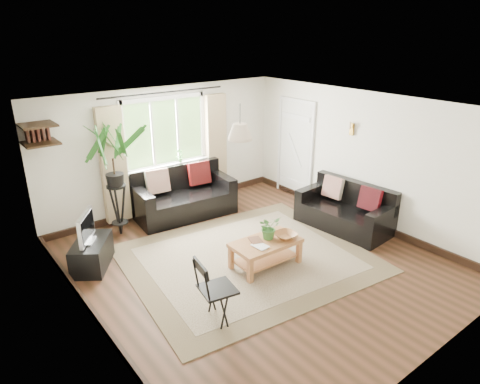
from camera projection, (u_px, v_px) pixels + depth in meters
floor at (256, 262)px, 6.64m from camera, size 5.50×5.50×0.00m
ceiling at (258, 108)px, 5.77m from camera, size 5.50×5.50×0.00m
wall_back at (165, 150)px, 8.23m from camera, size 5.00×0.02×2.40m
wall_front at (437, 270)px, 4.18m from camera, size 5.00×0.02×2.40m
wall_left at (86, 240)px, 4.78m from camera, size 0.02×5.50×2.40m
wall_right at (364, 159)px, 7.63m from camera, size 0.02×5.50×2.40m
rug at (247, 258)px, 6.73m from camera, size 3.93×3.48×0.02m
window at (165, 132)px, 8.07m from camera, size 2.50×0.16×2.16m
door at (295, 150)px, 8.94m from camera, size 0.06×0.96×2.06m
corner_shelf at (39, 134)px, 6.51m from camera, size 0.50×0.50×0.34m
pendant_lamp at (240, 128)px, 6.19m from camera, size 0.36×0.36×0.54m
wall_sconce at (351, 127)px, 7.62m from camera, size 0.12×0.12×0.28m
sofa_back at (184, 194)px, 8.15m from camera, size 1.94×1.11×0.88m
sofa_right at (344, 208)px, 7.64m from camera, size 1.71×0.96×0.78m
coffee_table at (266, 254)px, 6.47m from camera, size 1.06×0.60×0.43m
table_plant at (269, 227)px, 6.41m from camera, size 0.35×0.31×0.36m
bowl at (285, 235)px, 6.47m from camera, size 0.35×0.35×0.08m
book_a at (256, 248)px, 6.17m from camera, size 0.19×0.25×0.02m
book_b at (250, 241)px, 6.36m from camera, size 0.24×0.28×0.02m
tv_stand at (92, 254)px, 6.45m from camera, size 0.84×0.92×0.44m
tv at (86, 227)px, 6.27m from camera, size 0.53×0.63×0.48m
palm_stand at (115, 181)px, 7.20m from camera, size 0.97×0.97×1.97m
folding_chair at (218, 290)px, 5.19m from camera, size 0.53×0.53×0.87m
sill_plant at (180, 156)px, 8.33m from camera, size 0.14×0.10×0.27m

